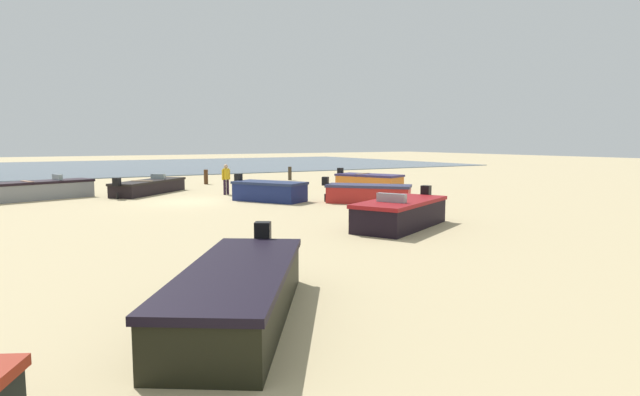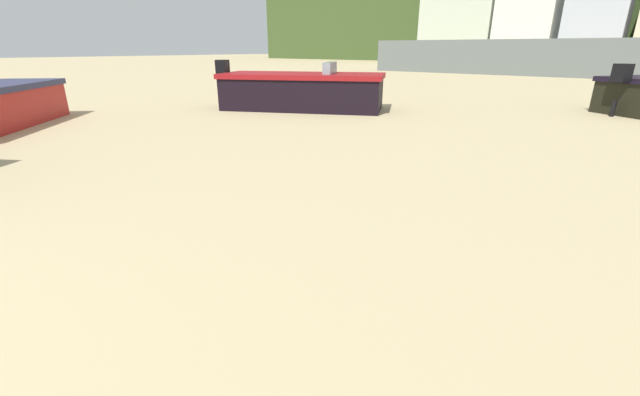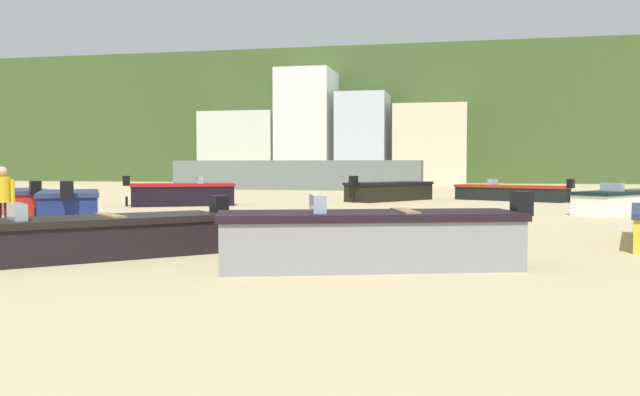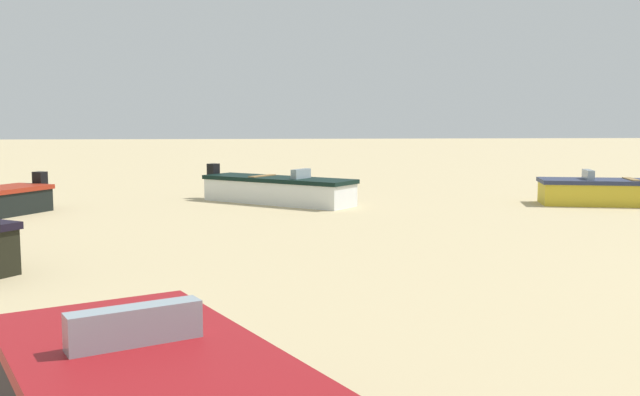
{
  "view_description": "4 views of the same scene",
  "coord_description": "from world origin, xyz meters",
  "px_view_note": "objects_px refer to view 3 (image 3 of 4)",
  "views": [
    {
      "loc": [
        6.95,
        24.11,
        2.88
      ],
      "look_at": [
        -2.01,
        8.8,
        0.91
      ],
      "focal_mm": 29.26,
      "sensor_mm": 36.0,
      "label": 1
    },
    {
      "loc": [
        3.23,
        2.43,
        1.54
      ],
      "look_at": [
        1.86,
        4.15,
        0.72
      ],
      "focal_mm": 22.75,
      "sensor_mm": 36.0,
      "label": 2
    },
    {
      "loc": [
        7.46,
        -15.44,
        1.63
      ],
      "look_at": [
        3.07,
        5.09,
        0.64
      ],
      "focal_mm": 38.14,
      "sensor_mm": 36.0,
      "label": 3
    },
    {
      "loc": [
        -8.41,
        10.12,
        2.55
      ],
      "look_at": [
        6.02,
        8.95,
        0.92
      ],
      "focal_mm": 39.77,
      "sensor_mm": 36.0,
      "label": 4
    }
  ],
  "objects_px": {
    "boat_black_1": "(511,193)",
    "beach_walker_foreground": "(3,196)",
    "boat_navy_7": "(69,207)",
    "boat_black_5": "(389,191)",
    "boat_red_8": "(24,202)",
    "boat_black_9": "(75,238)",
    "boat_black_0": "(182,194)",
    "boat_white_2": "(624,201)",
    "boat_grey_6": "(369,239)"
  },
  "relations": [
    {
      "from": "boat_black_1",
      "to": "beach_walker_foreground",
      "type": "height_order",
      "value": "beach_walker_foreground"
    },
    {
      "from": "boat_navy_7",
      "to": "beach_walker_foreground",
      "type": "distance_m",
      "value": 3.9
    },
    {
      "from": "boat_black_5",
      "to": "boat_red_8",
      "type": "distance_m",
      "value": 16.09
    },
    {
      "from": "boat_black_9",
      "to": "boat_black_0",
      "type": "bearing_deg",
      "value": -28.19
    },
    {
      "from": "boat_black_0",
      "to": "boat_white_2",
      "type": "distance_m",
      "value": 16.84
    },
    {
      "from": "boat_navy_7",
      "to": "boat_black_1",
      "type": "bearing_deg",
      "value": 20.06
    },
    {
      "from": "boat_white_2",
      "to": "boat_black_5",
      "type": "relative_size",
      "value": 0.96
    },
    {
      "from": "boat_black_1",
      "to": "boat_black_9",
      "type": "distance_m",
      "value": 24.07
    },
    {
      "from": "boat_black_1",
      "to": "boat_grey_6",
      "type": "xyz_separation_m",
      "value": [
        -3.62,
        -22.33,
        0.09
      ]
    },
    {
      "from": "boat_white_2",
      "to": "beach_walker_foreground",
      "type": "relative_size",
      "value": 2.9
    },
    {
      "from": "boat_red_8",
      "to": "boat_black_9",
      "type": "relative_size",
      "value": 0.77
    },
    {
      "from": "boat_white_2",
      "to": "boat_navy_7",
      "type": "relative_size",
      "value": 1.25
    },
    {
      "from": "boat_grey_6",
      "to": "boat_black_9",
      "type": "relative_size",
      "value": 1.07
    },
    {
      "from": "boat_red_8",
      "to": "boat_navy_7",
      "type": "bearing_deg",
      "value": -84.97
    },
    {
      "from": "boat_black_1",
      "to": "boat_black_5",
      "type": "height_order",
      "value": "boat_black_5"
    },
    {
      "from": "boat_black_5",
      "to": "boat_navy_7",
      "type": "distance_m",
      "value": 16.52
    },
    {
      "from": "boat_black_1",
      "to": "boat_black_5",
      "type": "distance_m",
      "value": 5.73
    },
    {
      "from": "boat_black_0",
      "to": "boat_white_2",
      "type": "bearing_deg",
      "value": 59.63
    },
    {
      "from": "boat_black_1",
      "to": "boat_red_8",
      "type": "xyz_separation_m",
      "value": [
        -16.57,
        -12.96,
        0.06
      ]
    },
    {
      "from": "boat_white_2",
      "to": "beach_walker_foreground",
      "type": "distance_m",
      "value": 19.48
    },
    {
      "from": "boat_white_2",
      "to": "boat_navy_7",
      "type": "distance_m",
      "value": 18.11
    },
    {
      "from": "boat_black_0",
      "to": "boat_grey_6",
      "type": "xyz_separation_m",
      "value": [
        9.93,
        -15.43,
        -0.01
      ]
    },
    {
      "from": "boat_black_1",
      "to": "boat_grey_6",
      "type": "bearing_deg",
      "value": -162.54
    },
    {
      "from": "boat_black_0",
      "to": "boat_black_5",
      "type": "height_order",
      "value": "boat_black_0"
    },
    {
      "from": "boat_grey_6",
      "to": "beach_walker_foreground",
      "type": "xyz_separation_m",
      "value": [
        -8.61,
        2.56,
        0.49
      ]
    },
    {
      "from": "boat_white_2",
      "to": "boat_black_5",
      "type": "bearing_deg",
      "value": 0.41
    },
    {
      "from": "boat_white_2",
      "to": "boat_red_8",
      "type": "distance_m",
      "value": 20.45
    },
    {
      "from": "boat_black_9",
      "to": "boat_black_1",
      "type": "bearing_deg",
      "value": -66.68
    },
    {
      "from": "boat_white_2",
      "to": "boat_black_9",
      "type": "distance_m",
      "value": 18.82
    },
    {
      "from": "boat_black_0",
      "to": "boat_grey_6",
      "type": "distance_m",
      "value": 18.35
    },
    {
      "from": "boat_red_8",
      "to": "boat_grey_6",
      "type": "bearing_deg",
      "value": -80.87
    },
    {
      "from": "boat_black_1",
      "to": "boat_grey_6",
      "type": "distance_m",
      "value": 22.62
    },
    {
      "from": "boat_black_1",
      "to": "boat_black_9",
      "type": "height_order",
      "value": "boat_black_1"
    },
    {
      "from": "boat_black_1",
      "to": "beach_walker_foreground",
      "type": "bearing_deg",
      "value": 174.93
    },
    {
      "from": "boat_black_5",
      "to": "beach_walker_foreground",
      "type": "bearing_deg",
      "value": -76.53
    },
    {
      "from": "boat_black_0",
      "to": "beach_walker_foreground",
      "type": "bearing_deg",
      "value": -20.9
    },
    {
      "from": "boat_black_5",
      "to": "boat_black_9",
      "type": "bearing_deg",
      "value": -65.52
    },
    {
      "from": "boat_black_0",
      "to": "boat_grey_6",
      "type": "height_order",
      "value": "boat_black_0"
    },
    {
      "from": "boat_black_0",
      "to": "boat_black_1",
      "type": "height_order",
      "value": "boat_black_0"
    },
    {
      "from": "boat_black_0",
      "to": "boat_red_8",
      "type": "height_order",
      "value": "boat_black_0"
    },
    {
      "from": "boat_white_2",
      "to": "boat_grey_6",
      "type": "distance_m",
      "value": 15.94
    },
    {
      "from": "boat_white_2",
      "to": "boat_navy_7",
      "type": "height_order",
      "value": "boat_navy_7"
    },
    {
      "from": "boat_grey_6",
      "to": "boat_navy_7",
      "type": "distance_m",
      "value": 11.32
    },
    {
      "from": "boat_white_2",
      "to": "boat_black_0",
      "type": "bearing_deg",
      "value": 34.19
    },
    {
      "from": "boat_black_1",
      "to": "boat_grey_6",
      "type": "height_order",
      "value": "boat_grey_6"
    },
    {
      "from": "boat_white_2",
      "to": "boat_red_8",
      "type": "xyz_separation_m",
      "value": [
        -19.83,
        -5.01,
        0.03
      ]
    },
    {
      "from": "boat_black_1",
      "to": "boat_white_2",
      "type": "distance_m",
      "value": 8.59
    },
    {
      "from": "boat_black_5",
      "to": "boat_grey_6",
      "type": "bearing_deg",
      "value": -51.55
    },
    {
      "from": "boat_white_2",
      "to": "boat_grey_6",
      "type": "bearing_deg",
      "value": 102.23
    },
    {
      "from": "boat_black_5",
      "to": "boat_navy_7",
      "type": "relative_size",
      "value": 1.3
    }
  ]
}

